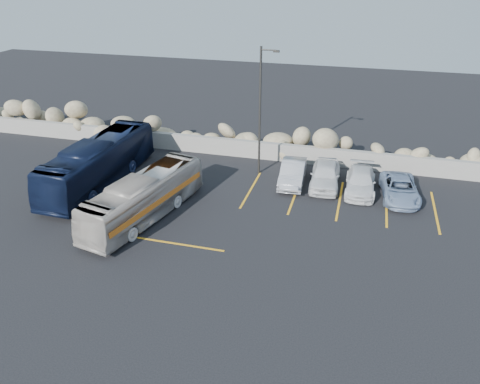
% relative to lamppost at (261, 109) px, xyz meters
% --- Properties ---
extents(ground, '(90.00, 90.00, 0.00)m').
position_rel_lamppost_xyz_m(ground, '(-2.56, -9.50, -4.30)').
color(ground, black).
rests_on(ground, ground).
extents(seawall, '(60.00, 0.40, 1.20)m').
position_rel_lamppost_xyz_m(seawall, '(-2.56, 2.50, -3.70)').
color(seawall, gray).
rests_on(seawall, ground).
extents(riprap_pile, '(54.00, 2.80, 2.60)m').
position_rel_lamppost_xyz_m(riprap_pile, '(-2.56, 3.70, -3.00)').
color(riprap_pile, '#988263').
rests_on(riprap_pile, ground).
extents(parking_lines, '(18.16, 9.36, 0.01)m').
position_rel_lamppost_xyz_m(parking_lines, '(2.09, -3.93, -4.29)').
color(parking_lines, '#F1A61C').
rests_on(parking_lines, ground).
extents(lamppost, '(1.14, 0.18, 8.00)m').
position_rel_lamppost_xyz_m(lamppost, '(0.00, 0.00, 0.00)').
color(lamppost, '#312F2C').
rests_on(lamppost, ground).
extents(vintage_bus, '(3.74, 8.74, 2.37)m').
position_rel_lamppost_xyz_m(vintage_bus, '(-4.60, -7.23, -3.11)').
color(vintage_bus, beige).
rests_on(vintage_bus, ground).
extents(tour_coach, '(2.61, 10.07, 2.79)m').
position_rel_lamppost_xyz_m(tour_coach, '(-9.14, -4.04, -2.90)').
color(tour_coach, black).
rests_on(tour_coach, ground).
extents(car_a, '(1.90, 4.35, 1.46)m').
position_rel_lamppost_xyz_m(car_a, '(4.27, -0.77, -3.57)').
color(car_a, silver).
rests_on(car_a, ground).
extents(car_b, '(1.67, 4.18, 1.35)m').
position_rel_lamppost_xyz_m(car_b, '(2.30, -0.88, -3.62)').
color(car_b, '#B8B8BD').
rests_on(car_b, ground).
extents(car_c, '(1.78, 4.23, 1.22)m').
position_rel_lamppost_xyz_m(car_c, '(6.39, -0.96, -3.69)').
color(car_c, silver).
rests_on(car_c, ground).
extents(car_d, '(2.36, 4.44, 1.19)m').
position_rel_lamppost_xyz_m(car_d, '(8.62, -1.32, -3.70)').
color(car_d, '#7E94B3').
rests_on(car_d, ground).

